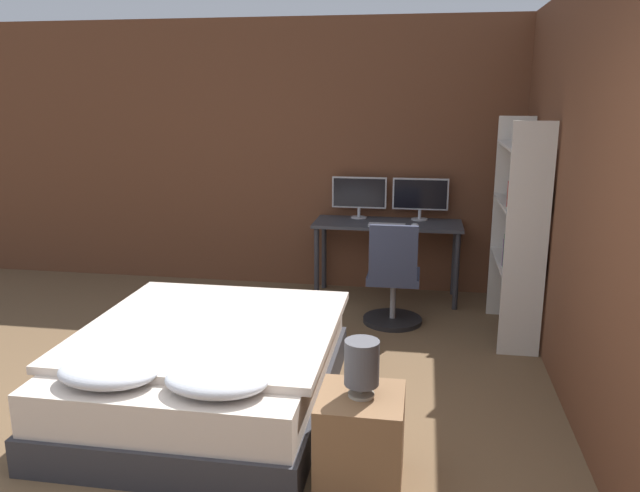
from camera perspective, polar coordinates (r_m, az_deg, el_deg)
name	(u,v)px	position (r m, az deg, el deg)	size (l,w,h in m)	color
wall_back	(333,157)	(6.36, 1.20, 8.15)	(12.00, 0.06, 2.70)	brown
wall_side_right	(598,208)	(3.86, 24.05, 3.19)	(0.06, 12.00, 2.70)	brown
bed	(208,368)	(4.15, -10.23, -10.91)	(1.60, 1.91, 0.60)	#2D2D33
nightstand	(360,440)	(3.36, 3.72, -17.26)	(0.43, 0.44, 0.50)	brown
bedside_lamp	(362,364)	(3.17, 3.84, -10.70)	(0.18, 0.18, 0.30)	gray
desk	(388,233)	(6.07, 6.19, 1.18)	(1.42, 0.55, 0.77)	#38383D
monitor_left	(359,194)	(6.20, 3.60, 4.74)	(0.54, 0.16, 0.41)	#B7B7BC
monitor_right	(420,196)	(6.17, 9.16, 4.54)	(0.54, 0.16, 0.41)	#B7B7BC
keyboard	(387,225)	(5.88, 6.12, 1.92)	(0.35, 0.13, 0.02)	#B7B7BC
computer_mouse	(415,225)	(5.87, 8.68, 1.90)	(0.07, 0.05, 0.04)	#B7B7BC
office_chair	(393,285)	(5.45, 6.70, -3.53)	(0.52, 0.52, 0.92)	black
bookshelf	(520,223)	(5.20, 17.85, 2.05)	(0.31, 0.94, 1.79)	beige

